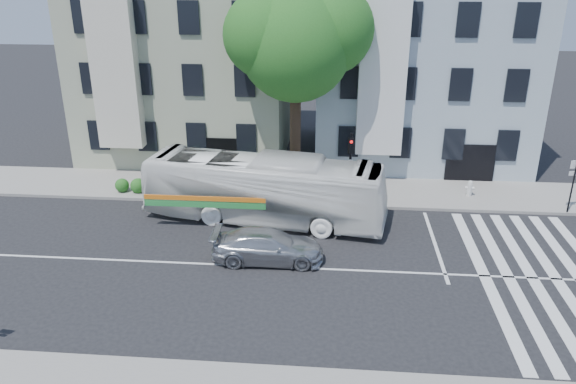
# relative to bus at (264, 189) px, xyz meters

# --- Properties ---
(ground) EXTENTS (120.00, 120.00, 0.00)m
(ground) POSITION_rel_bus_xyz_m (1.14, -4.35, -1.57)
(ground) COLOR black
(ground) RESTS_ON ground
(sidewalk_far) EXTENTS (80.00, 4.00, 0.15)m
(sidewalk_far) POSITION_rel_bus_xyz_m (1.14, 3.65, -1.49)
(sidewalk_far) COLOR gray
(sidewalk_far) RESTS_ON ground
(building_left) EXTENTS (12.00, 10.00, 11.00)m
(building_left) POSITION_rel_bus_xyz_m (-5.86, 10.65, 3.93)
(building_left) COLOR #9EA489
(building_left) RESTS_ON ground
(building_right) EXTENTS (12.00, 10.00, 11.00)m
(building_right) POSITION_rel_bus_xyz_m (8.14, 10.65, 3.93)
(building_right) COLOR #9AADB7
(building_right) RESTS_ON ground
(street_tree) EXTENTS (7.30, 5.90, 11.10)m
(street_tree) POSITION_rel_bus_xyz_m (1.20, 4.39, 6.27)
(street_tree) COLOR #2D2116
(street_tree) RESTS_ON ground
(bus) EXTENTS (4.46, 11.52, 3.13)m
(bus) POSITION_rel_bus_xyz_m (0.00, 0.00, 0.00)
(bus) COLOR white
(bus) RESTS_ON ground
(sedan) EXTENTS (1.94, 4.55, 1.31)m
(sedan) POSITION_rel_bus_xyz_m (0.62, -3.82, -0.91)
(sedan) COLOR silver
(sedan) RESTS_ON ground
(hedge) EXTENTS (8.54, 1.50, 0.70)m
(hedge) POSITION_rel_bus_xyz_m (-3.50, 2.45, -1.07)
(hedge) COLOR #22551B
(hedge) RESTS_ON sidewalk_far
(traffic_signal) EXTENTS (0.39, 0.52, 3.83)m
(traffic_signal) POSITION_rel_bus_xyz_m (3.96, 1.59, 0.91)
(traffic_signal) COLOR black
(traffic_signal) RESTS_ON ground
(fire_hydrant) EXTENTS (0.46, 0.26, 0.82)m
(fire_hydrant) POSITION_rel_bus_xyz_m (10.14, 3.44, -1.00)
(fire_hydrant) COLOR silver
(fire_hydrant) RESTS_ON sidewalk_far
(far_sign_pole) EXTENTS (0.50, 0.21, 2.78)m
(far_sign_pole) POSITION_rel_bus_xyz_m (14.41, 1.79, 0.32)
(far_sign_pole) COLOR black
(far_sign_pole) RESTS_ON sidewalk_far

